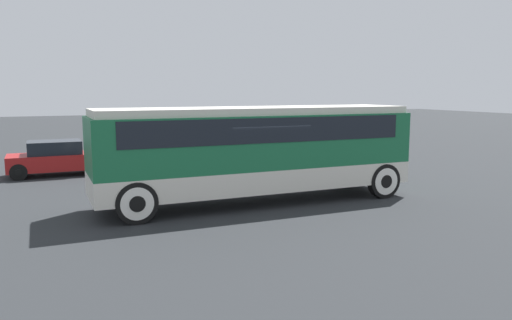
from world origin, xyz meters
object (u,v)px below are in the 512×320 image
object	(u,v)px
parked_car_far	(283,146)
parked_car_near	(58,158)
parked_car_mid	(182,162)
tour_bus	(259,145)

from	to	relation	value
parked_car_far	parked_car_near	bearing A→B (deg)	-179.28
parked_car_far	parked_car_mid	bearing A→B (deg)	-153.43
parked_car_mid	tour_bus	bearing A→B (deg)	-78.28
parked_car_mid	parked_car_far	xyz separation A→B (m)	(6.05, 3.03, 0.08)
parked_car_mid	parked_car_far	distance (m)	6.77
tour_bus	parked_car_far	size ratio (longest dim) A/B	2.21
tour_bus	parked_car_far	bearing A→B (deg)	58.68
tour_bus	parked_car_near	size ratio (longest dim) A/B	2.51
tour_bus	parked_car_mid	size ratio (longest dim) A/B	2.46
parked_car_near	parked_car_mid	size ratio (longest dim) A/B	0.98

